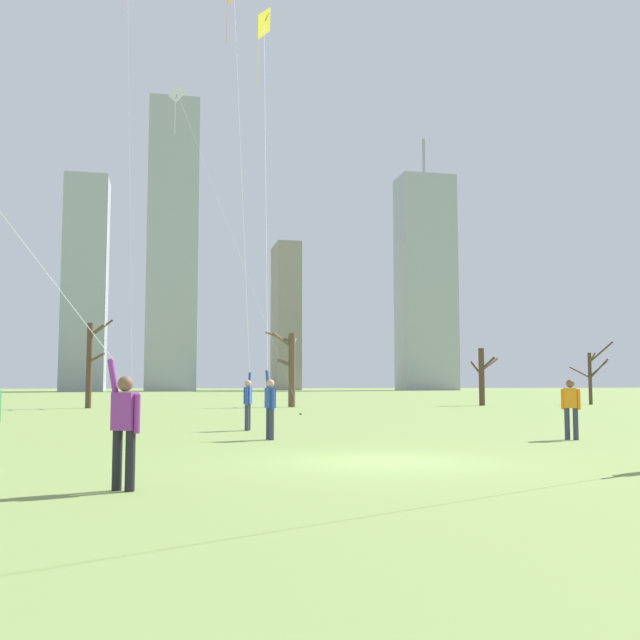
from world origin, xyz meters
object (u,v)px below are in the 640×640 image
object	(u,v)px
distant_kite_drifting_right_pink	(128,14)
bare_tree_leftmost	(482,375)
bystander_far_off_by_trees	(571,406)
bare_tree_left_of_center	(90,362)
distant_kite_high_overhead_white	(184,112)
kite_flyer_midfield_right_yellow	(268,273)
kite_flyer_midfield_left_orange	(244,286)
bare_tree_right_of_center	(291,366)
kite_flyer_far_back_green	(19,275)
bare_tree_far_right_edge	(592,373)

from	to	relation	value
distant_kite_drifting_right_pink	bare_tree_leftmost	size ratio (longest dim) A/B	6.58
bystander_far_off_by_trees	distant_kite_drifting_right_pink	bearing A→B (deg)	118.82
bare_tree_left_of_center	bare_tree_leftmost	size ratio (longest dim) A/B	1.40
distant_kite_drifting_right_pink	distant_kite_high_overhead_white	world-z (taller)	distant_kite_drifting_right_pink
kite_flyer_midfield_right_yellow	bare_tree_leftmost	xyz separation A→B (m)	(18.10, 24.53, -2.81)
kite_flyer_midfield_right_yellow	kite_flyer_midfield_left_orange	world-z (taller)	kite_flyer_midfield_left_orange
kite_flyer_midfield_left_orange	bare_tree_right_of_center	distance (m)	21.92
bystander_far_off_by_trees	bare_tree_right_of_center	bearing A→B (deg)	95.84
kite_flyer_midfield_right_yellow	bare_tree_leftmost	distance (m)	30.61
kite_flyer_midfield_right_yellow	distant_kite_drifting_right_pink	xyz separation A→B (m)	(-5.55, 19.95, 17.94)
distant_kite_drifting_right_pink	bare_tree_left_of_center	xyz separation A→B (m)	(-1.98, 4.35, -20.02)
kite_flyer_far_back_green	bystander_far_off_by_trees	world-z (taller)	kite_flyer_far_back_green
distant_kite_high_overhead_white	bare_tree_far_right_edge	size ratio (longest dim) A/B	3.82
distant_kite_high_overhead_white	bare_tree_left_of_center	distance (m)	16.46
kite_flyer_midfield_left_orange	bare_tree_leftmost	bearing A→B (deg)	49.32
distant_kite_drifting_right_pink	bare_tree_left_of_center	bearing A→B (deg)	114.49
bare_tree_right_of_center	bare_tree_left_of_center	xyz separation A→B (m)	(-12.32, 0.16, 0.23)
distant_kite_high_overhead_white	kite_flyer_midfield_right_yellow	bearing A→B (deg)	-81.16
distant_kite_drifting_right_pink	bare_tree_far_right_edge	distance (m)	38.48
distant_kite_drifting_right_pink	distant_kite_high_overhead_white	size ratio (longest dim) A/B	1.50
distant_kite_high_overhead_white	bare_tree_leftmost	xyz separation A→B (m)	(20.44, 9.46, -13.34)
bare_tree_leftmost	bare_tree_left_of_center	bearing A→B (deg)	-179.47
bystander_far_off_by_trees	bare_tree_far_right_edge	size ratio (longest dim) A/B	0.36
bare_tree_far_right_edge	bare_tree_left_of_center	size ratio (longest dim) A/B	0.82
bystander_far_off_by_trees	bare_tree_left_of_center	distance (m)	32.27
bare_tree_far_right_edge	bare_tree_leftmost	bearing A→B (deg)	-178.01
bare_tree_leftmost	kite_flyer_far_back_green	bearing A→B (deg)	-124.29
kite_flyer_midfield_left_orange	bare_tree_far_right_edge	bearing A→B (deg)	39.00
kite_flyer_midfield_right_yellow	distant_kite_drifting_right_pink	world-z (taller)	distant_kite_drifting_right_pink
kite_flyer_midfield_right_yellow	bare_tree_right_of_center	xyz separation A→B (m)	(4.79, 24.14, -2.31)
bare_tree_right_of_center	distant_kite_drifting_right_pink	bearing A→B (deg)	-157.97
kite_flyer_midfield_left_orange	kite_flyer_midfield_right_yellow	bearing A→B (deg)	-81.74
kite_flyer_far_back_green	kite_flyer_midfield_left_orange	world-z (taller)	kite_flyer_midfield_left_orange
kite_flyer_far_back_green	bare_tree_left_of_center	world-z (taller)	kite_flyer_far_back_green
distant_kite_high_overhead_white	bare_tree_right_of_center	world-z (taller)	distant_kite_high_overhead_white
kite_flyer_far_back_green	distant_kite_high_overhead_white	bearing A→B (deg)	83.17
kite_flyer_midfield_left_orange	distant_kite_drifting_right_pink	size ratio (longest dim) A/B	0.74
kite_flyer_midfield_right_yellow	bystander_far_off_by_trees	size ratio (longest dim) A/B	10.60
kite_flyer_midfield_left_orange	bystander_far_off_by_trees	distance (m)	11.47
kite_flyer_far_back_green	bystander_far_off_by_trees	bearing A→B (deg)	23.76
bystander_far_off_by_trees	bare_tree_leftmost	xyz separation A→B (m)	(10.41, 28.63, 1.19)
bare_tree_leftmost	bare_tree_far_right_edge	bearing A→B (deg)	1.99
kite_flyer_midfield_right_yellow	kite_flyer_midfield_left_orange	bearing A→B (deg)	98.26
kite_flyer_far_back_green	bystander_far_off_by_trees	xyz separation A→B (m)	(13.01, 5.73, -2.33)
bystander_far_off_by_trees	distant_kite_high_overhead_white	bearing A→B (deg)	117.61
kite_flyer_midfield_right_yellow	kite_flyer_midfield_left_orange	size ratio (longest dim) A/B	0.91
bare_tree_left_of_center	bystander_far_off_by_trees	bearing A→B (deg)	-61.82
distant_kite_high_overhead_white	bare_tree_leftmost	bearing A→B (deg)	24.82
distant_kite_high_overhead_white	bare_tree_far_right_edge	bearing A→B (deg)	18.64
kite_flyer_midfield_left_orange	distant_kite_high_overhead_white	world-z (taller)	kite_flyer_midfield_left_orange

